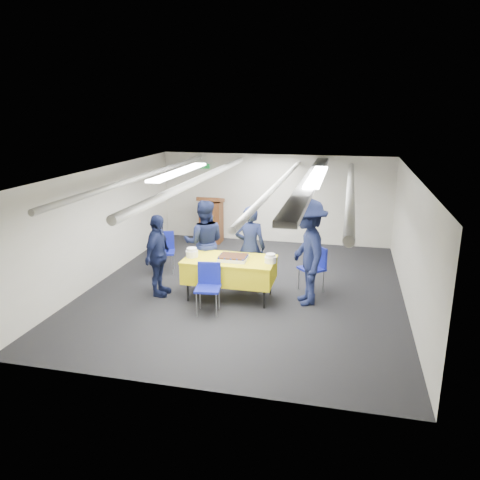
# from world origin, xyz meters

# --- Properties ---
(ground) EXTENTS (7.00, 7.00, 0.00)m
(ground) POSITION_xyz_m (0.00, 0.00, 0.00)
(ground) COLOR black
(ground) RESTS_ON ground
(room_shell) EXTENTS (6.00, 7.00, 2.30)m
(room_shell) POSITION_xyz_m (0.09, 0.41, 1.81)
(room_shell) COLOR silver
(room_shell) RESTS_ON ground
(serving_table) EXTENTS (1.67, 0.90, 0.77)m
(serving_table) POSITION_xyz_m (-0.19, -0.51, 0.56)
(serving_table) COLOR black
(serving_table) RESTS_ON ground
(sheet_cake) EXTENTS (0.53, 0.41, 0.09)m
(sheet_cake) POSITION_xyz_m (-0.11, -0.57, 0.81)
(sheet_cake) COLOR white
(sheet_cake) RESTS_ON serving_table
(plate_stack_left) EXTENTS (0.23, 0.23, 0.17)m
(plate_stack_left) POSITION_xyz_m (-0.90, -0.56, 0.85)
(plate_stack_left) COLOR white
(plate_stack_left) RESTS_ON serving_table
(plate_stack_right) EXTENTS (0.21, 0.21, 0.16)m
(plate_stack_right) POSITION_xyz_m (0.58, -0.56, 0.85)
(plate_stack_right) COLOR white
(plate_stack_right) RESTS_ON serving_table
(podium) EXTENTS (0.62, 0.53, 1.25)m
(podium) POSITION_xyz_m (-1.60, 3.05, 0.61)
(podium) COLOR brown
(podium) RESTS_ON ground
(chair_near) EXTENTS (0.47, 0.47, 0.87)m
(chair_near) POSITION_xyz_m (-0.40, -1.17, 0.53)
(chair_near) COLOR gray
(chair_near) RESTS_ON ground
(chair_right) EXTENTS (0.59, 0.59, 0.87)m
(chair_right) POSITION_xyz_m (1.33, 0.24, 0.53)
(chair_right) COLOR gray
(chair_right) RESTS_ON ground
(chair_left) EXTENTS (0.53, 0.53, 0.87)m
(chair_left) POSITION_xyz_m (-1.93, 0.63, 0.53)
(chair_left) COLOR gray
(chair_left) RESTS_ON ground
(sailor_a) EXTENTS (0.62, 0.43, 1.66)m
(sailor_a) POSITION_xyz_m (0.07, 0.08, 0.83)
(sailor_a) COLOR black
(sailor_a) RESTS_ON ground
(sailor_b) EXTENTS (0.96, 0.83, 1.71)m
(sailor_b) POSITION_xyz_m (-0.88, 0.13, 0.85)
(sailor_b) COLOR black
(sailor_b) RESTS_ON ground
(sailor_c) EXTENTS (0.40, 0.92, 1.56)m
(sailor_c) POSITION_xyz_m (-1.53, -0.67, 0.78)
(sailor_c) COLOR black
(sailor_c) RESTS_ON ground
(sailor_d) EXTENTS (1.09, 1.42, 1.94)m
(sailor_d) POSITION_xyz_m (1.21, -0.42, 0.97)
(sailor_d) COLOR black
(sailor_d) RESTS_ON ground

